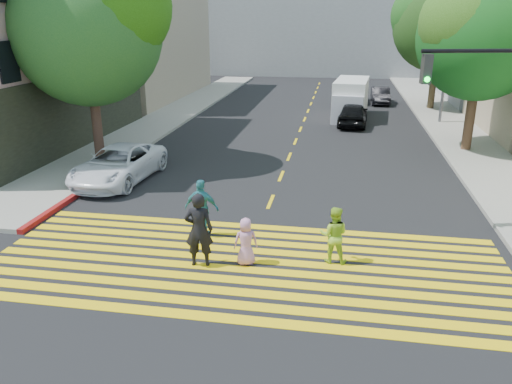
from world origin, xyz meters
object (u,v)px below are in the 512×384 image
(dark_car_near, at_px, (353,114))
(traffic_signal, at_px, (509,110))
(white_sedan, at_px, (119,164))
(pedestrian_woman, at_px, (334,235))
(pedestrian_extra, at_px, (202,208))
(dark_car_parked, at_px, (380,95))
(tree_right_far, at_px, (442,20))
(tree_left, at_px, (88,22))
(tree_right_near, at_px, (484,29))
(white_van, at_px, (350,100))
(pedestrian_child, at_px, (246,241))
(pedestrian_man, at_px, (199,230))
(silver_car, at_px, (354,93))

(dark_car_near, xyz_separation_m, traffic_signal, (3.95, -14.80, 2.92))
(white_sedan, distance_m, traffic_signal, 13.59)
(pedestrian_woman, bearing_deg, pedestrian_extra, -12.65)
(traffic_signal, bearing_deg, dark_car_parked, 81.12)
(tree_right_far, bearing_deg, tree_left, -134.96)
(tree_right_near, bearing_deg, pedestrian_woman, -115.57)
(white_van, height_order, traffic_signal, traffic_signal)
(tree_right_far, relative_size, white_sedan, 1.79)
(tree_right_near, relative_size, pedestrian_extra, 4.78)
(pedestrian_child, bearing_deg, traffic_signal, -169.05)
(pedestrian_man, distance_m, dark_car_near, 18.97)
(tree_right_near, relative_size, pedestrian_man, 4.18)
(dark_car_near, bearing_deg, tree_right_near, 139.08)
(tree_right_near, distance_m, dark_car_parked, 14.86)
(tree_left, bearing_deg, pedestrian_extra, -46.27)
(white_sedan, distance_m, white_van, 17.06)
(dark_car_near, height_order, silver_car, dark_car_near)
(white_sedan, bearing_deg, silver_car, 70.06)
(dark_car_parked, bearing_deg, dark_car_near, -104.15)
(white_van, bearing_deg, white_sedan, -116.32)
(silver_car, bearing_deg, pedestrian_man, 82.89)
(tree_right_near, height_order, white_van, tree_right_near)
(tree_right_near, xyz_separation_m, pedestrian_extra, (-9.79, -11.51, -4.70))
(tree_left, bearing_deg, traffic_signal, -17.58)
(tree_left, xyz_separation_m, dark_car_parked, (12.94, 18.49, -5.29))
(white_sedan, height_order, white_van, white_van)
(traffic_signal, bearing_deg, tree_right_far, 72.51)
(pedestrian_child, relative_size, silver_car, 0.30)
(pedestrian_child, relative_size, white_van, 0.24)
(white_van, bearing_deg, tree_right_far, 40.43)
(tree_right_near, height_order, white_sedan, tree_right_near)
(tree_right_far, relative_size, silver_car, 2.05)
(pedestrian_extra, xyz_separation_m, white_van, (4.33, 19.01, 0.27))
(pedestrian_extra, height_order, white_sedan, pedestrian_extra)
(pedestrian_extra, bearing_deg, tree_right_near, -127.05)
(white_sedan, bearing_deg, dark_car_parked, 65.31)
(dark_car_near, bearing_deg, traffic_signal, 108.72)
(pedestrian_extra, distance_m, traffic_signal, 9.09)
(tree_left, relative_size, pedestrian_child, 6.92)
(pedestrian_woman, bearing_deg, tree_right_far, -101.99)
(white_sedan, bearing_deg, pedestrian_child, -40.39)
(tree_right_far, xyz_separation_m, dark_car_near, (-5.43, -6.19, -5.20))
(pedestrian_extra, distance_m, dark_car_near, 17.35)
(pedestrian_man, height_order, pedestrian_extra, pedestrian_man)
(silver_car, bearing_deg, tree_right_near, 111.47)
(pedestrian_man, relative_size, traffic_signal, 0.35)
(tree_right_far, bearing_deg, white_sedan, -128.13)
(pedestrian_extra, bearing_deg, pedestrian_woman, 168.34)
(tree_right_far, bearing_deg, pedestrian_man, -111.01)
(pedestrian_woman, bearing_deg, white_van, -89.20)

